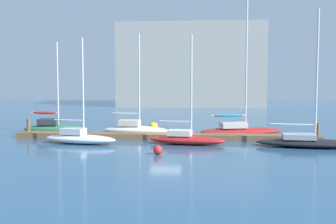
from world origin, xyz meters
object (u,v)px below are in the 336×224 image
Objects in this scene: sailboat_0 at (54,127)px; sailboat_3 at (186,138)px; sailboat_1 at (79,137)px; sailboat_4 at (240,129)px; sailboat_2 at (135,129)px; mooring_buoy_yellow at (153,127)px; harbor_building_distant at (191,65)px; mooring_buoy_red at (158,150)px; sailboat_5 at (308,141)px.

sailboat_0 is 12.70m from sailboat_3.
sailboat_1 is (3.85, -5.25, -0.07)m from sailboat_0.
sailboat_4 is (16.06, 0.44, -0.02)m from sailboat_0.
mooring_buoy_yellow is at bearing 73.99° from sailboat_2.
sailboat_4 is 38.54m from harbor_building_distant.
sailboat_2 reaches higher than mooring_buoy_red.
harbor_building_distant reaches higher than mooring_buoy_red.
harbor_building_distant reaches higher than sailboat_5.
sailboat_4 reaches higher than sailboat_3.
sailboat_4 is (12.21, 5.69, 0.05)m from sailboat_1.
sailboat_0 is 13.62m from mooring_buoy_red.
sailboat_2 is 0.89× the size of sailboat_5.
sailboat_2 is 6.41m from sailboat_3.
sailboat_5 reaches higher than sailboat_3.
sailboat_4 is at bearing 10.30° from sailboat_2.
sailboat_1 is 44.29m from harbor_building_distant.
mooring_buoy_red is at bearing -153.88° from sailboat_5.
sailboat_0 is 0.92× the size of sailboat_2.
mooring_buoy_red is at bearing -102.99° from sailboat_3.
sailboat_1 is 0.81× the size of sailboat_5.
sailboat_3 is 0.32× the size of harbor_building_distant.
harbor_building_distant is (3.36, 38.37, 6.42)m from sailboat_2.
mooring_buoy_red is at bearing -81.50° from mooring_buoy_yellow.
mooring_buoy_yellow is (-7.69, 2.21, -0.14)m from sailboat_4.
sailboat_4 is at bearing -16.04° from mooring_buoy_yellow.
mooring_buoy_yellow is (-3.38, 7.49, -0.06)m from sailboat_3.
mooring_buoy_red is (2.92, -8.79, -0.26)m from sailboat_2.
sailboat_4 is at bearing 58.57° from sailboat_3.
sailboat_3 is 0.82× the size of sailboat_5.
mooring_buoy_red is 0.02× the size of harbor_building_distant.
sailboat_0 is at bearing -177.19° from sailboat_2.
sailboat_0 is 1.00× the size of sailboat_3.
sailboat_1 is 9.10m from mooring_buoy_yellow.
sailboat_1 is 9.73× the size of mooring_buoy_yellow.
sailboat_2 is at bearing -3.55° from sailboat_0.
sailboat_5 is 44.91m from harbor_building_distant.
sailboat_0 is at bearing 169.49° from sailboat_4.
sailboat_2 is at bearing 64.83° from sailboat_1.
sailboat_4 is (8.85, 0.76, -0.02)m from sailboat_2.
sailboat_2 is (3.36, 4.93, 0.07)m from sailboat_1.
sailboat_2 reaches higher than mooring_buoy_yellow.
sailboat_3 is at bearing -177.43° from sailboat_5.
mooring_buoy_yellow is 11.89m from mooring_buoy_red.
mooring_buoy_red is at bearing -90.53° from harbor_building_distant.
sailboat_5 is 10.89m from mooring_buoy_red.
sailboat_4 is 8.00m from mooring_buoy_yellow.
sailboat_3 reaches higher than sailboat_1.
sailboat_0 is 1.02× the size of sailboat_1.
harbor_building_distant is (-9.77, 43.35, 6.54)m from sailboat_5.
sailboat_5 is at bearing -15.62° from sailboat_0.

